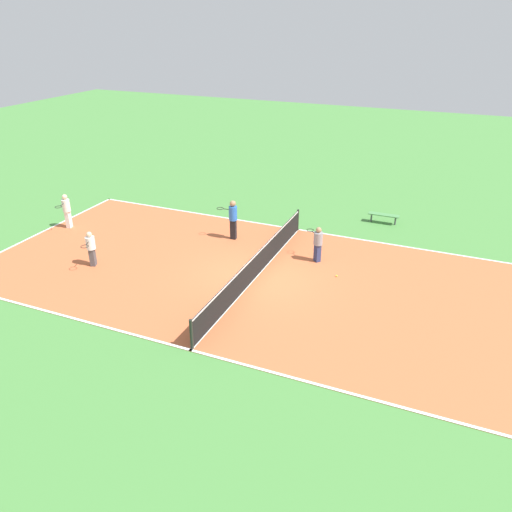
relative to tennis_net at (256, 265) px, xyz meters
The scene contains 10 objects.
ground_plane 0.54m from the tennis_net, ahead, with size 80.00×80.00×0.00m, color #47843D.
court_surface 0.53m from the tennis_net, ahead, with size 10.17×21.71×0.02m.
tennis_net is the anchor object (origin of this frame).
bench 8.21m from the tennis_net, 154.73° to the left, with size 0.36×1.44×0.45m.
player_far_white 10.05m from the tennis_net, 96.05° to the right, with size 0.98×0.51×1.63m.
player_near_blue 3.76m from the tennis_net, 141.19° to the right, with size 0.41×0.96×1.80m.
player_baseline_gray 2.84m from the tennis_net, 141.42° to the left, with size 0.86×0.93×1.49m.
player_near_white 6.58m from the tennis_net, 75.37° to the right, with size 0.99×0.64×1.45m.
tennis_ball_near_net 3.34m from the tennis_net, 168.34° to the right, with size 0.07×0.07×0.07m, color #CCE033.
tennis_ball_far_baseline 3.13m from the tennis_net, 112.82° to the left, with size 0.07×0.07×0.07m, color #CCE033.
Camera 1 is at (15.50, 6.56, 9.12)m, focal length 35.00 mm.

